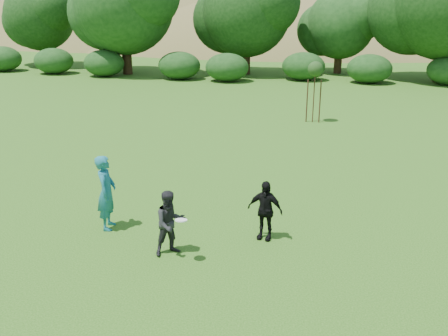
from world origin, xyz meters
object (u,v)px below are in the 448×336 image
(sapling, at_px, (315,71))
(player_black, at_px, (265,210))
(player_teal, at_px, (106,192))
(player_grey, at_px, (170,223))

(sapling, bearing_deg, player_black, -92.39)
(player_teal, distance_m, player_grey, 2.21)
(player_teal, xyz_separation_m, player_black, (3.95, 0.26, -0.22))
(player_teal, height_order, player_black, player_teal)
(player_teal, relative_size, player_black, 1.29)
(player_grey, distance_m, sapling, 14.13)
(player_teal, bearing_deg, player_grey, -127.73)
(player_black, height_order, sapling, sapling)
(player_grey, height_order, player_black, player_grey)
(player_black, relative_size, sapling, 0.52)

